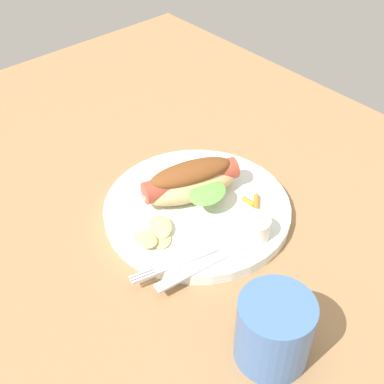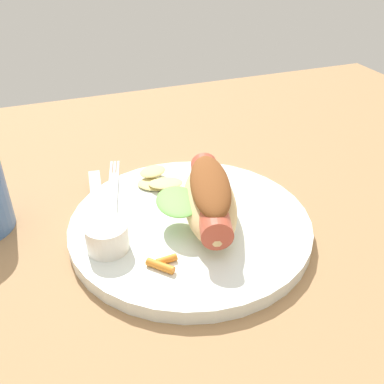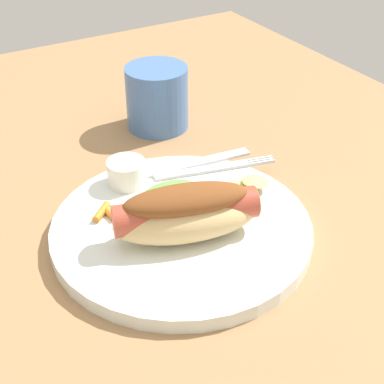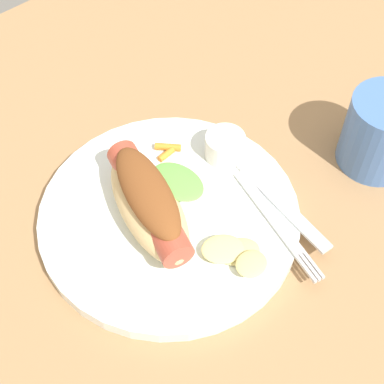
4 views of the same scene
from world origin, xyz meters
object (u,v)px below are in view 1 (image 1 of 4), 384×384
object	(u,v)px
knife	(201,266)
drinking_cup	(274,330)
chips_pile	(157,235)
hot_dog	(191,181)
fork	(186,260)
sauce_ramekin	(254,228)
carrot_garnish	(253,202)
plate	(197,209)

from	to	relation	value
knife	drinking_cup	xyz separation A→B (cm)	(-13.60, 1.79, 2.50)
knife	chips_pile	distance (cm)	7.81
hot_dog	knife	world-z (taller)	hot_dog
fork	sauce_ramekin	bearing A→B (deg)	179.71
fork	knife	world-z (taller)	same
hot_dog	carrot_garnish	bearing A→B (deg)	144.91
sauce_ramekin	fork	world-z (taller)	sauce_ramekin
plate	fork	bearing A→B (deg)	130.52
plate	hot_dog	distance (cm)	4.22
sauce_ramekin	fork	distance (cm)	10.21
fork	carrot_garnish	distance (cm)	14.52
hot_dog	sauce_ramekin	world-z (taller)	hot_dog
plate	fork	xyz separation A→B (cm)	(-7.00, 8.18, 1.00)
sauce_ramekin	carrot_garnish	bearing A→B (deg)	-46.31
hot_dog	fork	size ratio (longest dim) A/B	1.06
hot_dog	drinking_cup	distance (cm)	26.47
sauce_ramekin	chips_pile	xyz separation A→B (cm)	(8.21, 10.06, -0.83)
plate	sauce_ramekin	xyz separation A→B (cm)	(-9.53, -1.63, 2.24)
knife	chips_pile	world-z (taller)	chips_pile
sauce_ramekin	carrot_garnish	distance (cm)	6.44
chips_pile	plate	bearing A→B (deg)	-81.08
fork	carrot_garnish	bearing A→B (deg)	-158.47
chips_pile	drinking_cup	xyz separation A→B (cm)	(-21.32, 0.75, 2.07)
plate	carrot_garnish	distance (cm)	8.16
sauce_ramekin	fork	xyz separation A→B (cm)	(2.54, 9.81, -1.24)
plate	carrot_garnish	xyz separation A→B (cm)	(-5.15, -6.22, 1.18)
plate	carrot_garnish	bearing A→B (deg)	-129.61
sauce_ramekin	knife	distance (cm)	9.12
plate	fork	world-z (taller)	fork
fork	knife	bearing A→B (deg)	125.19
sauce_ramekin	carrot_garnish	size ratio (longest dim) A/B	1.37
plate	drinking_cup	bearing A→B (deg)	157.93
hot_dog	fork	distance (cm)	12.83
fork	drinking_cup	distance (cm)	15.88
plate	hot_dog	world-z (taller)	hot_dog
carrot_garnish	drinking_cup	size ratio (longest dim) A/B	0.37
sauce_ramekin	chips_pile	world-z (taller)	sauce_ramekin
plate	knife	xyz separation A→B (cm)	(-9.05, 7.40, 0.98)
carrot_garnish	plate	bearing A→B (deg)	50.39
sauce_ramekin	chips_pile	bearing A→B (deg)	50.78
knife	hot_dog	bearing A→B (deg)	-119.16
fork	chips_pile	distance (cm)	5.69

